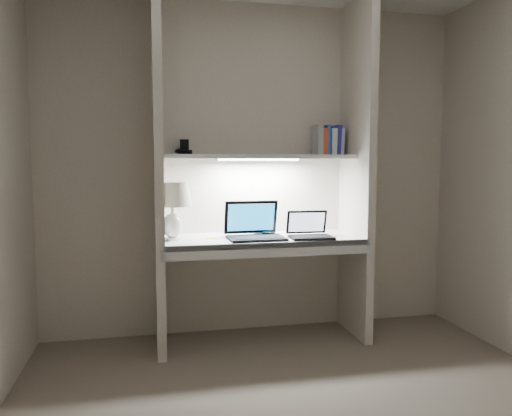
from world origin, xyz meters
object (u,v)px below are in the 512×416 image
object	(u,v)px
laptop_main	(254,230)
book_row	(328,141)
laptop_netbook	(309,232)
table_lamp	(172,201)
speaker	(258,223)

from	to	relation	value
laptop_main	book_row	distance (m)	0.92
laptop_netbook	book_row	bearing A→B (deg)	51.63
table_lamp	laptop_main	bearing A→B (deg)	-3.64
laptop_netbook	book_row	size ratio (longest dim) A/B	1.35
book_row	speaker	bearing A→B (deg)	175.92
laptop_main	speaker	xyz separation A→B (m)	(0.08, 0.25, 0.02)
table_lamp	speaker	size ratio (longest dim) A/B	2.58
laptop_netbook	speaker	world-z (taller)	laptop_netbook
laptop_main	table_lamp	bearing A→B (deg)	174.67
laptop_netbook	speaker	distance (m)	0.44
table_lamp	laptop_netbook	xyz separation A→B (m)	(0.97, -0.10, -0.23)
laptop_main	speaker	world-z (taller)	laptop_main
table_lamp	laptop_main	distance (m)	0.61
laptop_main	book_row	bearing A→B (deg)	16.72
laptop_main	laptop_netbook	xyz separation A→B (m)	(0.39, -0.06, -0.01)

